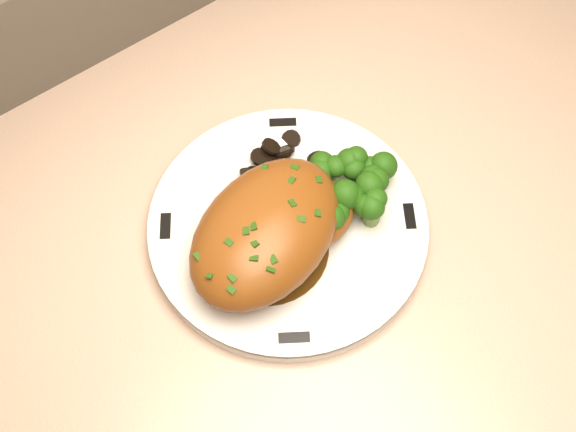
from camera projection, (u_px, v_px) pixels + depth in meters
counter at (308, 395)px, 1.05m from camera, size 2.19×0.72×1.07m
plate at (288, 226)px, 0.64m from camera, size 0.30×0.30×0.02m
rim_accent_0 at (283, 123)px, 0.68m from camera, size 0.03×0.02×0.00m
rim_accent_1 at (166, 226)px, 0.63m from camera, size 0.02×0.03×0.00m
rim_accent_2 at (294, 338)px, 0.58m from camera, size 0.03×0.02×0.00m
rim_accent_3 at (410, 216)px, 0.63m from camera, size 0.02×0.03×0.00m
gravy_pool at (266, 248)px, 0.62m from camera, size 0.11×0.11×0.00m
chicken_breast at (272, 230)px, 0.59m from camera, size 0.18×0.15×0.06m
mushroom_pile at (284, 172)px, 0.65m from camera, size 0.07×0.06×0.02m
broccoli_florets at (348, 188)px, 0.63m from camera, size 0.09×0.08×0.03m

